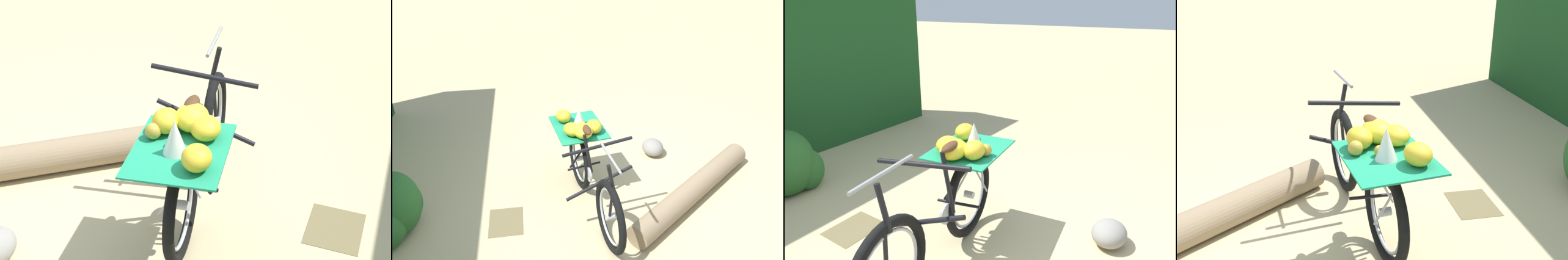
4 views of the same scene
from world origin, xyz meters
TOP-DOWN VIEW (x-y plane):
  - ground_plane at (0.00, 0.00)m, footprint 60.00×60.00m
  - bicycle at (-0.14, 0.30)m, footprint 1.80×0.78m
  - fallen_log at (-0.23, -0.90)m, footprint 1.50×1.84m
  - leaf_litter_patch at (-0.31, 1.22)m, footprint 0.44×0.36m

SIDE VIEW (x-z plane):
  - ground_plane at x=0.00m, z-range 0.00..0.00m
  - leaf_litter_patch at x=-0.31m, z-range 0.00..0.01m
  - fallen_log at x=-0.23m, z-range 0.00..0.26m
  - bicycle at x=-0.14m, z-range 0.00..1.03m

